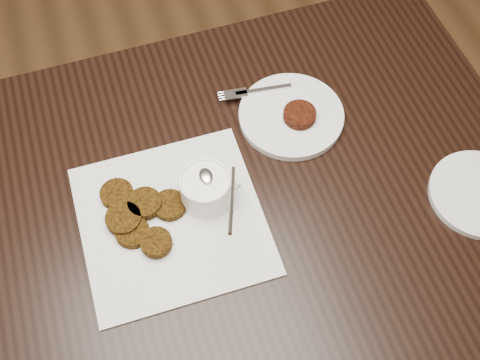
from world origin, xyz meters
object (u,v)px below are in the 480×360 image
table (205,284)px  sauce_ramekin (205,179)px  plate_with_patty (291,113)px  napkin (172,220)px  plate_empty (479,194)px

table → sauce_ramekin: (0.03, 0.01, 0.44)m
plate_with_patty → sauce_ramekin: bearing=-149.8°
napkin → sauce_ramekin: bearing=18.4°
table → sauce_ramekin: size_ratio=10.08×
plate_with_patty → plate_empty: bearing=-46.4°
napkin → plate_with_patty: plate_with_patty is taller
napkin → plate_with_patty: (0.28, 0.15, 0.01)m
table → plate_with_patty: (0.23, 0.13, 0.39)m
napkin → sauce_ramekin: size_ratio=2.49×
plate_with_patty → napkin: bearing=-152.6°
sauce_ramekin → plate_with_patty: 0.25m
napkin → plate_empty: size_ratio=1.75×
napkin → plate_empty: (0.54, -0.13, 0.00)m
napkin → plate_with_patty: size_ratio=1.55×
table → plate_empty: bearing=-15.9°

